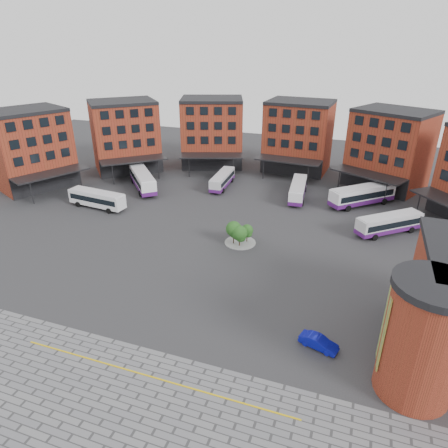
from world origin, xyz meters
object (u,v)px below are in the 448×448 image
(bus_b, at_px, (143,180))
(blue_car, at_px, (319,342))
(tree_island, at_px, (239,232))
(bus_f, at_px, (389,223))
(bus_d, at_px, (298,190))
(bus_c, at_px, (222,179))
(bus_a, at_px, (97,198))
(bus_e, at_px, (362,195))

(bus_b, relative_size, blue_car, 2.95)
(tree_island, height_order, bus_f, tree_island)
(bus_b, height_order, bus_f, bus_b)
(bus_d, relative_size, bus_f, 1.12)
(bus_c, bearing_deg, bus_a, -137.44)
(tree_island, relative_size, bus_e, 0.41)
(bus_b, distance_m, blue_car, 49.41)
(bus_c, height_order, blue_car, bus_c)
(bus_a, distance_m, bus_b, 11.03)
(bus_a, distance_m, blue_car, 45.45)
(blue_car, bearing_deg, bus_c, 47.74)
(bus_b, height_order, blue_car, bus_b)
(bus_c, relative_size, bus_d, 0.93)
(tree_island, distance_m, bus_b, 28.54)
(tree_island, height_order, blue_car, tree_island)
(bus_b, xyz_separation_m, bus_c, (13.94, 6.04, -0.34))
(bus_e, xyz_separation_m, blue_car, (-2.42, -37.78, -1.24))
(bus_e, bearing_deg, bus_c, -133.89)
(bus_b, relative_size, bus_f, 1.14)
(tree_island, bearing_deg, bus_e, 52.99)
(bus_f, bearing_deg, blue_car, -53.63)
(bus_e, height_order, bus_f, bus_e)
(bus_a, xyz_separation_m, bus_c, (16.60, 16.74, -0.24))
(bus_a, height_order, bus_e, bus_e)
(tree_island, distance_m, blue_car, 21.60)
(bus_a, distance_m, bus_e, 45.26)
(bus_f, distance_m, blue_car, 28.56)
(bus_c, relative_size, bus_e, 0.92)
(bus_e, distance_m, blue_car, 37.88)
(bus_c, relative_size, bus_f, 1.04)
(bus_d, xyz_separation_m, bus_e, (10.97, 0.32, 0.24))
(tree_island, bearing_deg, blue_car, -52.19)
(bus_c, bearing_deg, bus_e, -4.25)
(bus_a, height_order, bus_c, bus_a)
(tree_island, bearing_deg, bus_c, 115.18)
(bus_a, bearing_deg, bus_b, -8.05)
(bus_a, distance_m, bus_f, 46.88)
(tree_island, relative_size, bus_f, 0.46)
(bus_d, distance_m, bus_f, 17.98)
(tree_island, distance_m, bus_a, 27.09)
(bus_c, relative_size, blue_car, 2.69)
(bus_e, bearing_deg, blue_car, -45.99)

